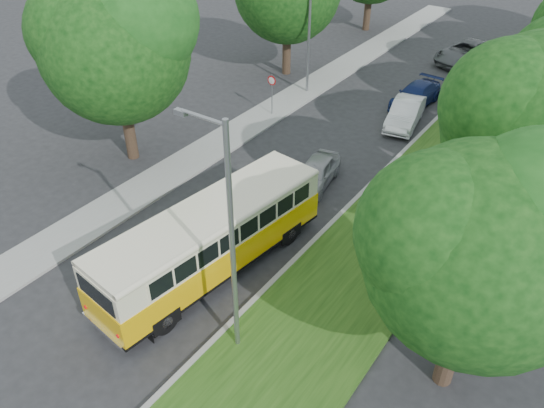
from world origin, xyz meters
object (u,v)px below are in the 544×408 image
Objects in this scene: car_silver at (316,173)px; car_blue at (416,95)px; lamppost_far at (308,27)px; car_white at (405,113)px; vintage_bus at (212,241)px; lamppost_near at (229,238)px; car_grey at (467,52)px.

car_silver is 11.02m from car_blue.
car_white is at bearing -5.72° from lamppost_far.
lamppost_far is 17.48m from vintage_bus.
car_silver is (-2.81, 9.60, -3.74)m from lamppost_near.
lamppost_far reaches higher than vintage_bus.
vintage_bus is at bearing 140.76° from lamppost_near.
vintage_bus reaches higher than car_white.
car_blue is at bearing 78.11° from car_silver.
lamppost_far is 13.28m from car_grey.
lamppost_far reaches higher than car_silver.
lamppost_near is 1.88× the size of car_white.
car_white is (6.99, -0.70, -3.41)m from lamppost_far.
lamppost_near is 2.16× the size of car_silver.
car_silver is at bearing -75.80° from car_grey.
lamppost_near reaches higher than car_silver.
car_grey is at bearing 92.48° from car_blue.
vintage_bus is 2.18× the size of car_blue.
lamppost_near reaches higher than lamppost_far.
vintage_bus is (6.06, -16.18, -2.70)m from lamppost_far.
car_white is at bearing -72.45° from car_grey.
car_silver is at bearing -106.68° from car_white.
vintage_bus is 1.74× the size of car_grey.
car_grey is at bearing 96.06° from vintage_bus.
lamppost_near is 1.07× the size of lamppost_far.
vintage_bus is 27.22m from car_grey.
car_white is 11.74m from car_grey.
car_white is at bearing -75.63° from car_blue.
car_silver is 19.93m from car_grey.
lamppost_far is at bearing -105.24° from car_grey.
car_blue is (0.38, 18.30, -0.78)m from vintage_bus.
car_silver is at bearing -88.35° from car_blue.
lamppost_near is 0.84× the size of vintage_bus.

